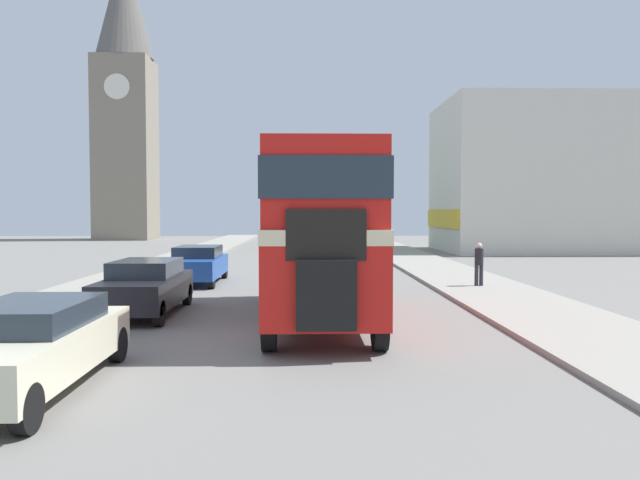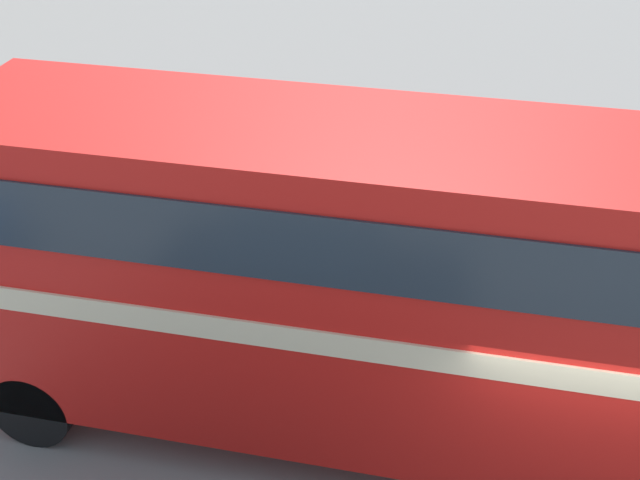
% 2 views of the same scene
% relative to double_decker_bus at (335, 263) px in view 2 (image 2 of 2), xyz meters
% --- Properties ---
extents(sidewalk_right, '(3.50, 120.00, 0.12)m').
position_rel_double_decker_bus_xyz_m(sidewalk_right, '(5.95, -2.89, -2.43)').
color(sidewalk_right, gray).
rests_on(sidewalk_right, ground_plane).
extents(double_decker_bus, '(2.49, 9.29, 4.19)m').
position_rel_double_decker_bus_xyz_m(double_decker_bus, '(0.00, 0.00, 0.00)').
color(double_decker_bus, red).
rests_on(double_decker_bus, ground_plane).
extents(pedestrian_walking, '(0.31, 0.31, 1.54)m').
position_rel_double_decker_bus_xyz_m(pedestrian_walking, '(5.85, 6.19, -1.50)').
color(pedestrian_walking, '#282833').
rests_on(pedestrian_walking, sidewalk_right).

